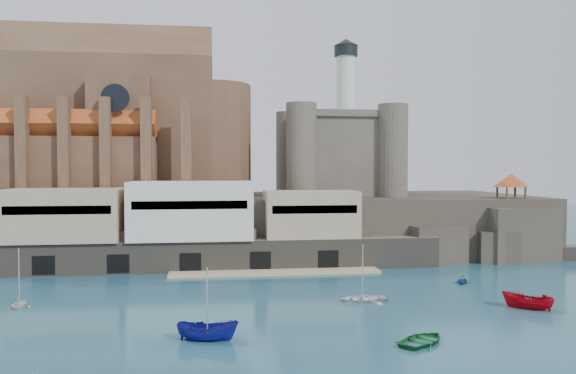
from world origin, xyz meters
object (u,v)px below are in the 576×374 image
(castle_keep, at_px, (338,150))
(church, at_px, (115,128))
(pavilion, at_px, (511,182))
(boat_2, at_px, (207,340))

(castle_keep, bearing_deg, church, 178.89)
(pavilion, bearing_deg, boat_2, -142.17)
(church, distance_m, pavilion, 68.65)
(pavilion, height_order, boat_2, pavilion)
(church, distance_m, boat_2, 60.78)
(church, relative_size, pavilion, 7.34)
(church, xyz_separation_m, castle_keep, (40.21, -0.78, -3.81))
(church, xyz_separation_m, pavilion, (66.13, -15.85, -9.40))
(castle_keep, xyz_separation_m, boat_2, (-23.19, -53.22, -18.31))
(church, distance_m, castle_keep, 40.39)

